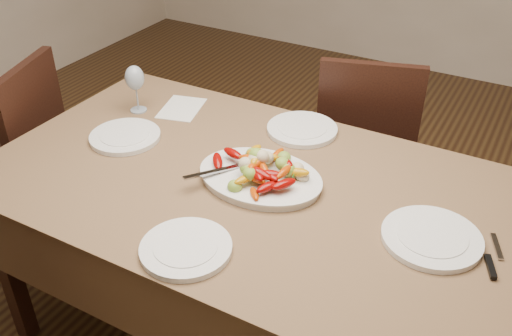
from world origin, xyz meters
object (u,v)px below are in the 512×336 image
object	(u,v)px
plate_right	(432,238)
plate_far	(302,129)
dining_table	(256,269)
plate_left	(125,137)
serving_platter	(260,179)
chair_far	(365,143)
wine_glass	(136,88)
plate_near	(186,249)
chair_left	(5,164)

from	to	relation	value
plate_right	plate_far	distance (m)	0.71
dining_table	plate_left	bearing A→B (deg)	178.05
serving_platter	chair_far	bearing A→B (deg)	85.02
plate_right	wine_glass	size ratio (longest dim) A/B	1.39
chair_far	plate_near	xyz separation A→B (m)	(-0.09, -1.27, 0.29)
plate_far	plate_left	bearing A→B (deg)	-146.13
serving_platter	plate_left	distance (m)	0.57
plate_right	plate_near	size ratio (longest dim) A/B	1.10
dining_table	plate_near	size ratio (longest dim) A/B	7.10
dining_table	chair_far	world-z (taller)	chair_far
plate_far	plate_near	world-z (taller)	same
plate_left	plate_right	size ratio (longest dim) A/B	0.91
serving_platter	plate_right	world-z (taller)	serving_platter
plate_right	plate_far	xyz separation A→B (m)	(-0.59, 0.39, 0.00)
chair_far	wine_glass	bearing A→B (deg)	24.85
plate_left	plate_right	distance (m)	1.14
plate_near	plate_far	bearing A→B (deg)	90.48
dining_table	plate_right	size ratio (longest dim) A/B	6.45
chair_far	chair_left	bearing A→B (deg)	18.64
wine_glass	serving_platter	bearing A→B (deg)	-16.85
plate_far	wine_glass	xyz separation A→B (m)	(-0.65, -0.17, 0.09)
plate_right	chair_far	bearing A→B (deg)	119.04
plate_left	chair_left	bearing A→B (deg)	-174.20
chair_far	plate_near	world-z (taller)	chair_far
chair_left	serving_platter	size ratio (longest dim) A/B	2.32
chair_left	plate_left	world-z (taller)	chair_left
serving_platter	wine_glass	bearing A→B (deg)	163.15
serving_platter	wine_glass	size ratio (longest dim) A/B	2.00
plate_left	chair_far	bearing A→B (deg)	53.27
plate_far	wine_glass	bearing A→B (deg)	-165.57
plate_left	plate_far	world-z (taller)	same
dining_table	chair_left	bearing A→B (deg)	-177.76
plate_left	plate_near	distance (m)	0.69
serving_platter	plate_far	xyz separation A→B (m)	(-0.02, 0.37, -0.00)
chair_far	plate_left	world-z (taller)	chair_far
chair_left	serving_platter	world-z (taller)	chair_left
plate_left	wine_glass	size ratio (longest dim) A/B	1.27
plate_right	wine_glass	world-z (taller)	wine_glass
serving_platter	plate_left	bearing A→B (deg)	179.80
chair_left	plate_right	distance (m)	1.83
dining_table	wine_glass	size ratio (longest dim) A/B	8.98
wine_glass	chair_far	bearing A→B (deg)	41.70
dining_table	plate_near	bearing A→B (deg)	-91.53
wine_glass	chair_left	bearing A→B (deg)	-154.50
serving_platter	plate_right	bearing A→B (deg)	-2.10
dining_table	plate_left	world-z (taller)	plate_left
chair_far	serving_platter	xyz separation A→B (m)	(-0.08, -0.87, 0.30)
chair_left	plate_far	size ratio (longest dim) A/B	3.57
serving_platter	plate_near	distance (m)	0.40
plate_left	plate_right	world-z (taller)	same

